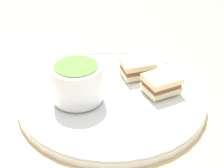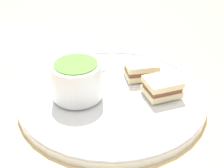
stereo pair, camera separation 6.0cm
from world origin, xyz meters
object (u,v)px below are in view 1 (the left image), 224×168
(soup_bowl, at_px, (77,82))
(spoon, at_px, (69,83))
(sandwich_half_near, at_px, (161,83))
(sandwich_half_far, at_px, (137,67))

(soup_bowl, relative_size, spoon, 0.83)
(sandwich_half_near, xyz_separation_m, sandwich_half_far, (-0.02, -0.07, 0.00))
(spoon, height_order, sandwich_half_near, sandwich_half_near)
(soup_bowl, distance_m, spoon, 0.06)
(soup_bowl, bearing_deg, sandwich_half_near, 136.19)
(spoon, bearing_deg, sandwich_half_near, 127.28)
(spoon, xyz_separation_m, sandwich_half_far, (-0.12, 0.09, 0.01))
(spoon, bearing_deg, soup_bowl, 70.29)
(soup_bowl, height_order, spoon, soup_bowl)
(sandwich_half_far, bearing_deg, spoon, -36.31)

